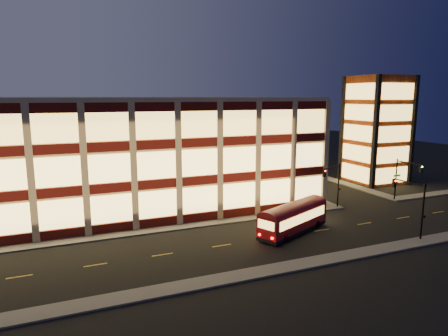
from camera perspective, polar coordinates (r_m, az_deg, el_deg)
name	(u,v)px	position (r m, az deg, el deg)	size (l,w,h in m)	color
ground	(167,232)	(44.56, -8.16, -9.05)	(200.00, 200.00, 0.00)	black
sidewalk_office_south	(138,232)	(44.87, -12.24, -8.95)	(54.00, 2.00, 0.15)	#514F4C
sidewalk_office_east	(274,183)	(68.28, 7.10, -2.16)	(2.00, 30.00, 0.15)	#514F4C
sidewalk_tower_south	(426,195)	(67.00, 26.93, -3.45)	(14.00, 2.00, 0.15)	#514F4C
sidewalk_tower_west	(327,178)	(74.26, 14.49, -1.40)	(2.00, 30.00, 0.15)	#514F4C
sidewalk_near	(209,282)	(33.04, -2.23, -15.94)	(100.00, 2.00, 0.15)	#514F4C
office_building	(115,149)	(58.66, -15.29, 2.63)	(50.45, 30.45, 14.50)	tan
stair_tower	(376,130)	(73.07, 20.95, 5.13)	(8.60, 8.60, 18.00)	#8C3814
traffic_signal_far	(334,179)	(53.40, 15.38, -1.51)	(3.79, 1.87, 6.00)	black
traffic_signal_right	(404,174)	(60.36, 24.38, -0.74)	(1.20, 4.37, 6.00)	black
traffic_signal_near	(412,198)	(46.24, 25.27, -3.91)	(0.32, 4.45, 6.00)	black
trolley_bus	(293,216)	(44.04, 9.90, -6.81)	(9.96, 6.32, 3.33)	maroon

